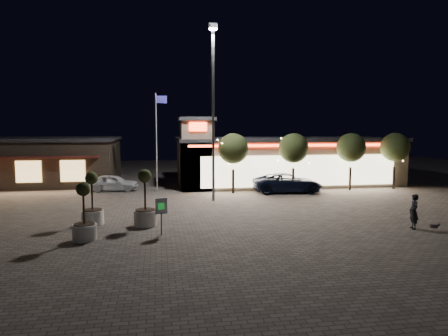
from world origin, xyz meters
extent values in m
plane|color=#6A5F56|center=(0.00, 0.00, 0.00)|extent=(90.00, 90.00, 0.00)
cube|color=gray|center=(10.00, 16.00, 2.00)|extent=(20.00, 8.00, 4.00)
cube|color=#262628|center=(10.00, 16.00, 4.15)|extent=(20.40, 8.40, 0.30)
cube|color=beige|center=(10.00, 11.95, 1.60)|extent=(17.00, 0.12, 2.60)
cube|color=red|center=(10.00, 11.92, 3.75)|extent=(19.00, 0.10, 0.18)
cube|color=gray|center=(1.30, 13.30, 2.90)|extent=(2.60, 2.60, 5.80)
cube|color=#262628|center=(1.30, 13.30, 5.95)|extent=(3.00, 3.00, 0.30)
cube|color=red|center=(1.30, 11.95, 5.30)|extent=(1.40, 0.10, 0.70)
cube|color=#382D23|center=(-14.00, 20.00, 2.00)|extent=(16.00, 10.00, 4.00)
cube|color=#262628|center=(-14.00, 20.00, 4.15)|extent=(16.40, 10.40, 0.30)
cube|color=#591E19|center=(-14.00, 14.60, 2.80)|extent=(14.40, 0.80, 0.15)
cube|color=#F3BF6D|center=(-12.50, 14.95, 1.60)|extent=(2.00, 0.12, 1.80)
cube|color=#F3BF6D|center=(-9.00, 14.95, 1.60)|extent=(2.00, 0.12, 1.80)
cylinder|color=gray|center=(2.00, 8.00, 6.00)|extent=(0.20, 0.20, 12.00)
cube|color=gray|center=(2.00, 8.00, 12.20)|extent=(0.60, 0.40, 0.35)
cube|color=white|center=(2.00, 8.00, 12.00)|extent=(0.45, 0.30, 0.08)
cylinder|color=white|center=(-2.00, 13.00, 4.00)|extent=(0.10, 0.10, 8.00)
cube|color=navy|center=(-1.55, 13.00, 7.50)|extent=(0.90, 0.04, 0.60)
cylinder|color=#332319|center=(4.00, 11.00, 0.96)|extent=(0.20, 0.20, 1.92)
sphere|color=#2D3819|center=(4.00, 11.00, 3.58)|extent=(2.42, 2.42, 2.42)
cylinder|color=#332319|center=(9.00, 11.00, 0.96)|extent=(0.20, 0.20, 1.92)
sphere|color=#2D3819|center=(9.00, 11.00, 3.58)|extent=(2.42, 2.42, 2.42)
cylinder|color=#332319|center=(14.00, 11.00, 0.96)|extent=(0.20, 0.20, 1.92)
sphere|color=#2D3819|center=(14.00, 11.00, 3.58)|extent=(2.42, 2.42, 2.42)
cylinder|color=#332319|center=(18.00, 11.00, 0.96)|extent=(0.20, 0.20, 1.92)
sphere|color=#2D3819|center=(18.00, 11.00, 3.58)|extent=(2.42, 2.42, 2.42)
imported|color=black|center=(8.45, 10.72, 0.78)|extent=(5.78, 3.02, 1.55)
imported|color=silver|center=(-5.61, 13.72, 0.70)|extent=(4.24, 2.04, 1.40)
imported|color=black|center=(11.11, -1.68, 0.91)|extent=(0.55, 0.73, 1.82)
cube|color=#59514C|center=(11.95, -2.15, 0.23)|extent=(0.38, 0.23, 0.19)
sphere|color=#59514C|center=(12.15, -2.20, 0.30)|extent=(0.17, 0.17, 0.17)
cylinder|color=silver|center=(-5.41, 1.97, 0.39)|extent=(1.17, 1.17, 0.78)
cylinder|color=black|center=(-5.41, 1.97, 0.80)|extent=(1.01, 1.01, 0.06)
cylinder|color=#332319|center=(-5.41, 1.97, 1.71)|extent=(0.10, 0.10, 1.75)
sphere|color=#2D3819|center=(-5.41, 1.97, 2.53)|extent=(0.68, 0.68, 0.68)
cylinder|color=silver|center=(-5.31, -1.08, 0.37)|extent=(1.11, 1.11, 0.74)
cylinder|color=black|center=(-5.31, -1.08, 0.76)|extent=(0.96, 0.96, 0.06)
cylinder|color=#332319|center=(-5.31, -1.08, 1.62)|extent=(0.09, 0.09, 1.66)
sphere|color=#2D3819|center=(-5.31, -1.08, 2.40)|extent=(0.65, 0.65, 0.65)
cylinder|color=silver|center=(-2.60, 1.35, 0.41)|extent=(1.23, 1.23, 0.82)
cylinder|color=black|center=(-2.60, 1.35, 0.84)|extent=(1.07, 1.07, 0.06)
cylinder|color=#332319|center=(-2.60, 1.35, 1.80)|extent=(0.10, 0.10, 1.85)
sphere|color=#2D3819|center=(-2.60, 1.35, 2.67)|extent=(0.72, 0.72, 0.72)
cylinder|color=gray|center=(-1.76, -0.69, 0.55)|extent=(0.07, 0.07, 1.10)
cube|color=white|center=(-1.76, -0.69, 1.42)|extent=(0.59, 0.22, 0.78)
cube|color=#178A27|center=(-1.76, -0.73, 1.42)|extent=(0.31, 0.11, 0.32)
camera|label=1|loc=(-1.85, -20.05, 5.21)|focal=32.00mm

